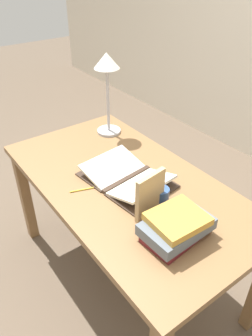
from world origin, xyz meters
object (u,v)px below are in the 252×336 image
open_book (126,177)px  book_stack_tall (177,226)px  coffee_mug (160,197)px  reading_lamp (107,74)px  pencil (87,189)px  book_standing_upright (150,195)px

open_book → book_stack_tall: (0.43, -0.07, 0.04)m
book_stack_tall → coffee_mug: bearing=156.7°
reading_lamp → pencil: bearing=-44.4°
book_stack_tall → pencil: (-0.49, -0.13, -0.05)m
open_book → book_standing_upright: bearing=-21.3°
coffee_mug → pencil: coffee_mug is taller
reading_lamp → coffee_mug: (0.73, -0.21, -0.33)m
book_standing_upright → pencil: 0.36m
open_book → pencil: bearing=-112.8°
book_standing_upright → reading_lamp: bearing=151.4°
book_standing_upright → coffee_mug: 0.11m
open_book → reading_lamp: 0.64m
open_book → book_stack_tall: book_stack_tall is taller
book_standing_upright → pencil: bearing=-164.9°
book_stack_tall → reading_lamp: 1.01m
coffee_mug → pencil: 0.37m
open_book → reading_lamp: reading_lamp is taller
open_book → pencil: 0.21m
book_stack_tall → book_standing_upright: 0.18m
book_stack_tall → coffee_mug: book_stack_tall is taller
pencil → book_standing_upright: bearing=22.6°
book_standing_upright → coffee_mug: bearing=97.7°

